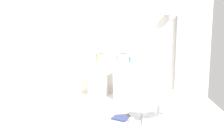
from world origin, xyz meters
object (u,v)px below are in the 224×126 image
(magazine_navy, at_px, (120,118))
(coffee_mug, at_px, (131,120))
(pedestal_sink_left, at_px, (98,78))
(pedestal_sink_right, at_px, (123,79))
(soap_bottle_white, at_px, (116,60))
(soap_bottle_amber, at_px, (97,58))
(soap_bottle_blue, at_px, (130,60))
(lounge_chair, at_px, (159,102))
(shower_column, at_px, (178,54))
(magazine_charcoal, at_px, (123,116))
(soap_bottle_grey, at_px, (93,60))
(towel_rack, at_px, (30,78))
(soap_bottle_clear, at_px, (90,60))
(soap_bottle_green, at_px, (117,60))

(magazine_navy, bearing_deg, coffee_mug, -12.63)
(pedestal_sink_left, height_order, pedestal_sink_right, same)
(pedestal_sink_right, xyz_separation_m, coffee_mug, (0.30, -1.38, -0.43))
(pedestal_sink_right, height_order, soap_bottle_white, soap_bottle_white)
(soap_bottle_amber, bearing_deg, coffee_mug, -57.00)
(soap_bottle_blue, bearing_deg, pedestal_sink_right, 176.99)
(lounge_chair, relative_size, soap_bottle_white, 8.85)
(shower_column, xyz_separation_m, soap_bottle_blue, (-1.16, -0.34, -0.13))
(magazine_charcoal, xyz_separation_m, coffee_mug, (0.16, -0.24, 0.03))
(soap_bottle_grey, bearing_deg, towel_rack, -144.13)
(magazine_navy, relative_size, coffee_mug, 3.22)
(magazine_charcoal, distance_m, soap_bottle_clear, 1.73)
(pedestal_sink_left, xyz_separation_m, towel_rack, (-1.26, -0.90, 0.14))
(coffee_mug, height_order, soap_bottle_white, soap_bottle_white)
(shower_column, xyz_separation_m, soap_bottle_grey, (-2.05, -0.40, -0.14))
(towel_rack, distance_m, magazine_navy, 2.09)
(shower_column, height_order, soap_bottle_blue, shower_column)
(soap_bottle_amber, relative_size, soap_bottle_white, 1.41)
(magazine_charcoal, bearing_deg, pedestal_sink_right, 76.39)
(towel_rack, bearing_deg, shower_column, 21.03)
(coffee_mug, bearing_deg, magazine_charcoal, 124.03)
(coffee_mug, bearing_deg, towel_rack, 167.60)
(soap_bottle_clear, bearing_deg, coffee_mug, -51.40)
(magazine_charcoal, bearing_deg, pedestal_sink_left, 103.03)
(pedestal_sink_left, height_order, soap_bottle_amber, soap_bottle_amber)
(soap_bottle_blue, bearing_deg, lounge_chair, -63.58)
(soap_bottle_grey, relative_size, soap_bottle_blue, 0.91)
(soap_bottle_blue, bearing_deg, shower_column, 16.49)
(pedestal_sink_left, xyz_separation_m, lounge_chair, (1.38, -1.20, -0.13))
(pedestal_sink_right, xyz_separation_m, soap_bottle_blue, (0.17, -0.01, 0.46))
(shower_column, xyz_separation_m, soap_bottle_clear, (-2.12, -0.34, -0.14))
(soap_bottle_white, relative_size, soap_bottle_grey, 1.03)
(soap_bottle_clear, bearing_deg, towel_rack, -140.41)
(pedestal_sink_left, bearing_deg, magazine_charcoal, -56.53)
(pedestal_sink_left, height_order, towel_rack, pedestal_sink_left)
(soap_bottle_blue, bearing_deg, soap_bottle_clear, 179.72)
(coffee_mug, relative_size, soap_bottle_white, 0.68)
(magazine_charcoal, relative_size, soap_bottle_amber, 1.36)
(pedestal_sink_left, distance_m, soap_bottle_grey, 0.48)
(pedestal_sink_left, bearing_deg, soap_bottle_white, 0.23)
(soap_bottle_grey, bearing_deg, soap_bottle_amber, 74.08)
(lounge_chair, height_order, soap_bottle_white, soap_bottle_white)
(pedestal_sink_right, relative_size, magazine_navy, 3.65)
(coffee_mug, height_order, soap_bottle_blue, soap_bottle_blue)
(soap_bottle_green, xyz_separation_m, soap_bottle_blue, (0.30, 0.02, -0.01))
(magazine_charcoal, relative_size, soap_bottle_blue, 1.79)
(pedestal_sink_left, bearing_deg, pedestal_sink_right, 0.00)
(towel_rack, height_order, soap_bottle_white, soap_bottle_white)
(magazine_navy, relative_size, soap_bottle_blue, 2.04)
(lounge_chair, bearing_deg, soap_bottle_white, 127.23)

